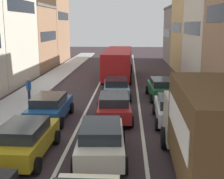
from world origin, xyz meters
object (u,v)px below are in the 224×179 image
(sedan_centre_lane_second, at_px, (101,139))
(sedan_right_lane_behind_truck, at_px, (173,109))
(pedestrian_mid_sidewalk, at_px, (29,88))
(wagon_left_lane_second, at_px, (25,139))
(sedan_left_lane_third, at_px, (50,107))
(coupe_centre_lane_fourth, at_px, (116,87))
(hatchback_centre_lane_third, at_px, (114,106))
(removalist_box_truck, at_px, (210,128))
(wagon_right_lane_far, at_px, (162,88))
(bus_mid_queue_primary, at_px, (118,61))

(sedan_centre_lane_second, xyz_separation_m, sedan_right_lane_behind_truck, (3.56, 4.89, 0.00))
(sedan_right_lane_behind_truck, xyz_separation_m, pedestrian_mid_sidewalk, (-9.54, 4.42, 0.15))
(wagon_left_lane_second, xyz_separation_m, sedan_left_lane_third, (-0.22, 5.00, 0.00))
(wagon_left_lane_second, relative_size, coupe_centre_lane_fourth, 0.99)
(hatchback_centre_lane_third, height_order, sedan_left_lane_third, same)
(coupe_centre_lane_fourth, height_order, sedan_right_lane_behind_truck, same)
(removalist_box_truck, height_order, wagon_left_lane_second, removalist_box_truck)
(sedan_right_lane_behind_truck, distance_m, wagon_right_lane_far, 5.71)
(sedan_centre_lane_second, height_order, hatchback_centre_lane_third, same)
(hatchback_centre_lane_third, relative_size, wagon_right_lane_far, 1.00)
(removalist_box_truck, bearing_deg, wagon_left_lane_second, 77.56)
(sedan_centre_lane_second, distance_m, sedan_left_lane_third, 5.92)
(wagon_right_lane_far, relative_size, bus_mid_queue_primary, 0.42)
(sedan_centre_lane_second, distance_m, bus_mid_queue_primary, 18.94)
(removalist_box_truck, xyz_separation_m, pedestrian_mid_sidewalk, (-9.80, 11.16, -1.03))
(sedan_centre_lane_second, bearing_deg, wagon_right_lane_far, -21.69)
(coupe_centre_lane_fourth, bearing_deg, wagon_right_lane_far, -94.14)
(removalist_box_truck, bearing_deg, sedan_left_lane_third, 48.37)
(removalist_box_truck, distance_m, pedestrian_mid_sidewalk, 14.88)
(coupe_centre_lane_fourth, relative_size, pedestrian_mid_sidewalk, 2.64)
(sedan_centre_lane_second, height_order, wagon_right_lane_far, same)
(removalist_box_truck, relative_size, sedan_centre_lane_second, 1.77)
(sedan_left_lane_third, height_order, wagon_right_lane_far, same)
(wagon_left_lane_second, relative_size, bus_mid_queue_primary, 0.41)
(coupe_centre_lane_fourth, bearing_deg, pedestrian_mid_sidewalk, 99.44)
(sedan_centre_lane_second, height_order, wagon_left_lane_second, same)
(removalist_box_truck, bearing_deg, sedan_right_lane_behind_truck, 3.81)
(sedan_centre_lane_second, relative_size, pedestrian_mid_sidewalk, 2.64)
(wagon_left_lane_second, height_order, sedan_left_lane_third, same)
(sedan_centre_lane_second, xyz_separation_m, wagon_left_lane_second, (-3.11, -0.11, 0.00))
(sedan_left_lane_third, xyz_separation_m, bus_mid_queue_primary, (3.38, 14.02, 0.96))
(removalist_box_truck, xyz_separation_m, wagon_right_lane_far, (-0.25, 12.45, -1.18))
(sedan_left_lane_third, bearing_deg, removalist_box_truck, -133.10)
(removalist_box_truck, xyz_separation_m, coupe_centre_lane_fourth, (-3.62, 12.52, -1.18))
(wagon_right_lane_far, bearing_deg, bus_mid_queue_primary, 20.19)
(wagon_left_lane_second, height_order, hatchback_centre_lane_third, same)
(wagon_left_lane_second, relative_size, sedan_left_lane_third, 1.01)
(sedan_centre_lane_second, xyz_separation_m, bus_mid_queue_primary, (0.04, 18.91, 0.96))
(sedan_left_lane_third, bearing_deg, coupe_centre_lane_fourth, -31.34)
(wagon_left_lane_second, xyz_separation_m, pedestrian_mid_sidewalk, (-2.86, 9.42, 0.15))
(hatchback_centre_lane_third, bearing_deg, bus_mid_queue_primary, -2.17)
(sedan_centre_lane_second, distance_m, sedan_right_lane_behind_truck, 6.05)
(wagon_left_lane_second, xyz_separation_m, bus_mid_queue_primary, (3.16, 19.02, 0.96))
(coupe_centre_lane_fourth, bearing_deg, removalist_box_truck, -166.82)
(sedan_right_lane_behind_truck, bearing_deg, removalist_box_truck, -176.08)
(sedan_right_lane_behind_truck, xyz_separation_m, bus_mid_queue_primary, (-3.52, 14.02, 0.96))
(pedestrian_mid_sidewalk, bearing_deg, hatchback_centre_lane_third, -37.14)
(sedan_centre_lane_second, relative_size, hatchback_centre_lane_third, 1.00)
(sedan_right_lane_behind_truck, distance_m, bus_mid_queue_primary, 14.49)
(removalist_box_truck, height_order, wagon_right_lane_far, removalist_box_truck)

